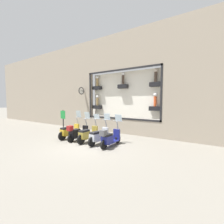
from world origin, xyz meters
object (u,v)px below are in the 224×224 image
scooter_navy_0 (110,138)px  scooter_olive_2 (88,134)px  shop_sign_post (63,121)px  scooter_yellow_4 (69,131)px  scooter_silver_1 (98,136)px  scooter_black_3 (77,133)px

scooter_navy_0 → scooter_olive_2: size_ratio=0.99×
scooter_olive_2 → shop_sign_post: shop_sign_post is taller
scooter_navy_0 → scooter_yellow_4: (0.07, 3.09, -0.01)m
scooter_silver_1 → scooter_yellow_4: size_ratio=1.00×
scooter_silver_1 → shop_sign_post: bearing=82.5°
scooter_olive_2 → scooter_yellow_4: size_ratio=1.00×
scooter_navy_0 → scooter_black_3: 2.32m
scooter_navy_0 → shop_sign_post: 4.28m
scooter_olive_2 → scooter_black_3: 0.78m
scooter_olive_2 → shop_sign_post: (0.45, 2.67, 0.50)m
scooter_yellow_4 → scooter_olive_2: bearing=-90.1°
scooter_olive_2 → scooter_yellow_4: bearing=89.9°
scooter_olive_2 → scooter_yellow_4: (0.00, 1.55, 0.00)m
scooter_navy_0 → shop_sign_post: (0.52, 4.22, 0.48)m
scooter_silver_1 → shop_sign_post: 3.51m
scooter_silver_1 → scooter_yellow_4: scooter_yellow_4 is taller
scooter_navy_0 → scooter_silver_1: 0.78m
scooter_navy_0 → scooter_yellow_4: size_ratio=0.99×
scooter_olive_2 → scooter_black_3: size_ratio=1.01×
scooter_olive_2 → scooter_black_3: (-0.07, 0.77, 0.02)m
scooter_black_3 → scooter_yellow_4: 0.78m
scooter_silver_1 → scooter_black_3: (-0.07, 1.55, 0.03)m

